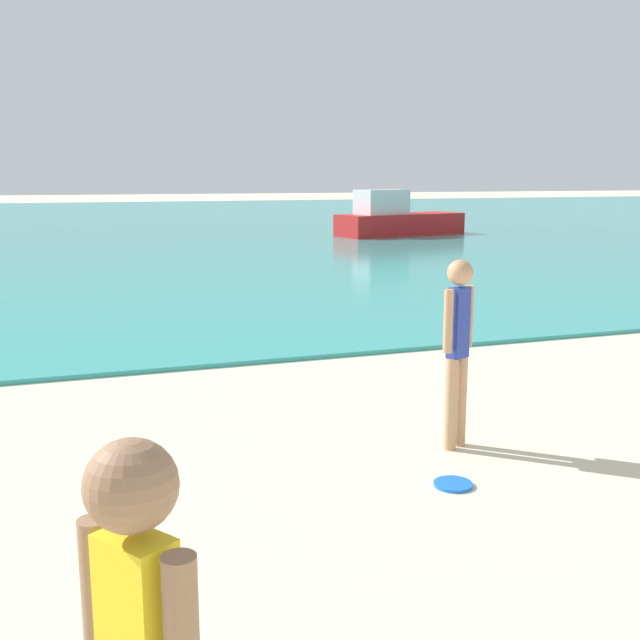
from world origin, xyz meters
The scene contains 4 objects.
water centered at (0.00, 40.41, 0.03)m, with size 160.00×60.00×0.06m, color teal.
person_standing centered at (0.92, 7.02, 0.93)m, with size 0.35×0.22×1.64m.
frisbee centered at (0.50, 6.27, 0.01)m, with size 0.30×0.30×0.03m, color blue.
boat_near centered at (10.17, 28.09, 0.66)m, with size 5.36×2.74×1.74m.
Camera 1 is at (-2.25, 1.51, 2.32)m, focal length 42.42 mm.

